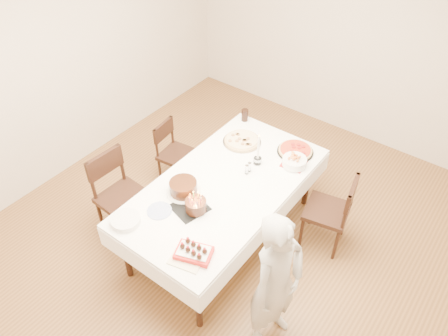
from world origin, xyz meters
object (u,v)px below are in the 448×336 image
Objects in this scene: birthday_cake at (196,203)px; strawberry_box at (194,252)px; pizza_pepperoni at (295,150)px; taper_candle at (258,149)px; cola_glass at (245,115)px; pizza_white at (242,141)px; chair_right_savory at (327,211)px; layer_cake at (183,187)px; chair_left_savory at (178,155)px; chair_left_dessert at (124,199)px; dining_table at (224,211)px; person at (276,284)px; pasta_bowl at (294,162)px.

birthday_cake reaches higher than strawberry_box.
pizza_pepperoni is 1.02× the size of taper_candle.
cola_glass is (-0.53, 0.54, -0.11)m from taper_candle.
cola_glass is at bearing 120.87° from pizza_white.
chair_right_savory is 2.72× the size of layer_cake.
pizza_pepperoni is 2.68× the size of cola_glass.
chair_right_savory reaches higher than chair_left_savory.
cola_glass reaches higher than strawberry_box.
chair_right_savory reaches higher than layer_cake.
taper_candle reaches higher than chair_left_dessert.
chair_right_savory is 3.04× the size of strawberry_box.
cola_glass is 0.43× the size of layer_cake.
strawberry_box is (0.30, -0.81, 0.41)m from dining_table.
person is (0.12, -1.18, 0.27)m from chair_right_savory.
pizza_pepperoni is at bearing -126.37° from chair_left_dessert.
chair_right_savory reaches higher than pasta_bowl.
person is 1.25m from layer_cake.
chair_left_savory is at bearing 158.76° from dining_table.
person reaches higher than pizza_white.
taper_candle is 0.76m from cola_glass.
chair_left_dessert is at bearing -136.06° from pasta_bowl.
layer_cake is at bearing -155.59° from chair_left_dessert.
pizza_pepperoni is at bearing 90.27° from strawberry_box.
person is 4.35× the size of layer_cake.
birthday_cake is at bearing 87.44° from person.
cola_glass is at bearing 112.77° from strawberry_box.
chair_right_savory is 1.44m from layer_cake.
cola_glass is (0.50, 0.62, 0.42)m from chair_left_savory.
taper_candle is 1.26× the size of strawberry_box.
dining_table is 2.41× the size of chair_right_savory.
pizza_pepperoni reaches higher than dining_table.
strawberry_box is (0.54, -1.44, 0.01)m from pizza_white.
birthday_cake is 0.65× the size of strawberry_box.
layer_cake is at bearing 129.34° from chair_left_savory.
cola_glass is (-1.42, 1.60, 0.11)m from person.
person reaches higher than pizza_pepperoni.
pasta_bowl is at bearing -175.32° from chair_left_savory.
birthday_cake is at bearing -142.13° from chair_right_savory.
chair_left_savory is at bearing 140.36° from birthday_cake.
person reaches higher than birthday_cake.
pizza_pepperoni is 1.15× the size of layer_cake.
chair_left_dessert is 5.10× the size of birthday_cake.
dining_table is 1.01m from chair_left_dessert.
chair_left_dessert is 0.68× the size of person.
pasta_bowl is at bearing 69.91° from birthday_cake.
taper_candle reaches higher than layer_cake.
birthday_cake is (0.45, -1.40, 0.03)m from cola_glass.
pizza_white is 0.41m from taper_candle.
chair_left_dessert is 0.93m from birthday_cake.
pizza_pepperoni is 1.56× the size of pasta_bowl.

